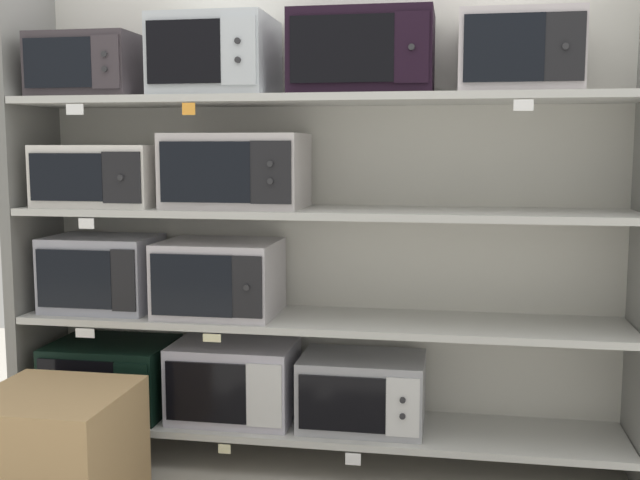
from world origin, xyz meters
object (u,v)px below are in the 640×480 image
(microwave_0, at_px, (112,376))
(microwave_9, at_px, (363,54))
(microwave_5, at_px, (104,176))
(microwave_8, at_px, (216,57))
(microwave_2, at_px, (362,391))
(microwave_6, at_px, (237,171))
(shipping_carton, at_px, (55,449))
(microwave_3, at_px, (103,273))
(microwave_4, at_px, (219,278))
(microwave_1, at_px, (234,381))
(microwave_10, at_px, (518,54))
(microwave_7, at_px, (92,67))

(microwave_0, relative_size, microwave_9, 0.93)
(microwave_5, height_order, microwave_8, microwave_8)
(microwave_2, height_order, microwave_8, microwave_8)
(microwave_6, height_order, microwave_9, microwave_9)
(microwave_5, xyz_separation_m, microwave_8, (0.52, -0.00, 0.50))
(microwave_0, height_order, shipping_carton, microwave_0)
(microwave_3, distance_m, microwave_4, 0.54)
(microwave_6, bearing_deg, microwave_0, -179.99)
(microwave_4, relative_size, microwave_8, 1.06)
(microwave_5, bearing_deg, microwave_8, -0.00)
(microwave_1, distance_m, shipping_carton, 0.80)
(microwave_1, distance_m, microwave_6, 0.92)
(microwave_4, bearing_deg, microwave_8, 161.18)
(microwave_5, relative_size, microwave_10, 1.12)
(microwave_7, distance_m, microwave_10, 1.79)
(microwave_1, height_order, microwave_5, microwave_5)
(microwave_5, bearing_deg, microwave_9, -0.01)
(microwave_2, xyz_separation_m, microwave_5, (-1.15, 0.00, 0.91))
(microwave_1, bearing_deg, microwave_2, -0.00)
(microwave_7, xyz_separation_m, microwave_8, (0.56, 0.00, 0.03))
(microwave_0, distance_m, microwave_10, 2.24)
(microwave_0, distance_m, microwave_3, 0.47)
(microwave_2, height_order, microwave_4, microwave_4)
(microwave_3, bearing_deg, microwave_4, -0.02)
(microwave_5, bearing_deg, microwave_1, -0.00)
(microwave_10, bearing_deg, microwave_3, 180.00)
(microwave_1, height_order, microwave_8, microwave_8)
(microwave_6, height_order, microwave_8, microwave_8)
(microwave_0, relative_size, microwave_4, 1.06)
(microwave_8, relative_size, microwave_10, 1.03)
(microwave_3, distance_m, microwave_8, 1.08)
(microwave_0, height_order, microwave_10, microwave_10)
(microwave_8, xyz_separation_m, microwave_9, (0.62, -0.00, 0.00))
(microwave_6, distance_m, shipping_carton, 1.32)
(microwave_1, height_order, microwave_4, microwave_4)
(microwave_7, bearing_deg, microwave_10, -0.00)
(microwave_4, height_order, shipping_carton, microwave_4)
(microwave_7, relative_size, shipping_carton, 0.83)
(microwave_7, bearing_deg, microwave_8, 0.01)
(microwave_5, height_order, microwave_9, microwave_9)
(microwave_1, xyz_separation_m, microwave_3, (-0.60, -0.00, 0.46))
(microwave_9, bearing_deg, microwave_7, 180.00)
(microwave_4, xyz_separation_m, microwave_6, (0.08, 0.00, 0.46))
(microwave_3, bearing_deg, microwave_6, -0.01)
(microwave_1, relative_size, microwave_4, 1.06)
(microwave_8, distance_m, shipping_carton, 1.69)
(microwave_3, distance_m, microwave_9, 1.49)
(microwave_4, height_order, microwave_8, microwave_8)
(microwave_3, height_order, microwave_6, microwave_6)
(microwave_9, bearing_deg, microwave_8, 179.99)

